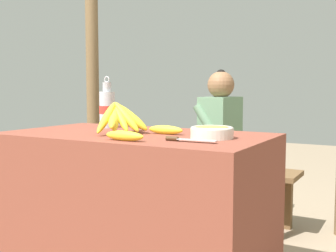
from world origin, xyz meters
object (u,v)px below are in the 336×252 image
object	(u,v)px
loose_banana_front	(124,136)
banana_bunch_green	(144,151)
wooden_bench	(190,172)
banana_bunch_ripe	(122,118)
knife	(184,139)
support_post_near	(93,73)
water_bottle	(107,108)
serving_bowl	(212,132)
seated_vendor	(215,136)
loose_banana_side	(166,130)

from	to	relation	value
loose_banana_front	banana_bunch_green	size ratio (longest dim) A/B	0.69
loose_banana_front	wooden_bench	xyz separation A→B (m)	(-0.37, 1.38, -0.44)
banana_bunch_ripe	knife	distance (m)	0.45
support_post_near	water_bottle	bearing A→B (deg)	-47.30
support_post_near	serving_bowl	bearing A→B (deg)	-36.30
loose_banana_front	seated_vendor	bearing A→B (deg)	96.60
loose_banana_side	banana_bunch_green	xyz separation A→B (m)	(-0.81, 1.05, -0.30)
loose_banana_front	support_post_near	size ratio (longest dim) A/B	0.09
knife	serving_bowl	bearing A→B (deg)	68.92
banana_bunch_ripe	water_bottle	distance (m)	0.33
water_bottle	loose_banana_side	world-z (taller)	water_bottle
water_bottle	wooden_bench	size ratio (longest dim) A/B	0.18
loose_banana_front	support_post_near	xyz separation A→B (m)	(-1.45, 1.55, 0.34)
serving_bowl	loose_banana_front	distance (m)	0.40
support_post_near	banana_bunch_green	bearing A→B (deg)	-15.34
water_bottle	loose_banana_side	size ratio (longest dim) A/B	1.52
knife	banana_bunch_green	bearing A→B (deg)	126.20
banana_bunch_ripe	wooden_bench	size ratio (longest dim) A/B	0.23
banana_bunch_ripe	support_post_near	size ratio (longest dim) A/B	0.17
knife	support_post_near	size ratio (longest dim) A/B	0.10
loose_banana_front	support_post_near	distance (m)	2.15
loose_banana_front	wooden_bench	bearing A→B (deg)	105.17
loose_banana_side	banana_bunch_green	distance (m)	1.36
serving_bowl	seated_vendor	world-z (taller)	seated_vendor
wooden_bench	seated_vendor	bearing A→B (deg)	-7.71
banana_bunch_ripe	loose_banana_side	bearing A→B (deg)	19.16
knife	support_post_near	distance (m)	2.25
water_bottle	loose_banana_side	xyz separation A→B (m)	(0.46, -0.14, -0.09)
loose_banana_side	wooden_bench	bearing A→B (deg)	110.48
banana_bunch_green	support_post_near	bearing A→B (deg)	164.66
wooden_bench	banana_bunch_green	world-z (taller)	banana_bunch_green
banana_bunch_green	loose_banana_side	bearing A→B (deg)	-52.46
seated_vendor	banana_bunch_ripe	bearing A→B (deg)	91.92
loose_banana_front	knife	distance (m)	0.25
banana_bunch_ripe	support_post_near	bearing A→B (deg)	134.15
water_bottle	wooden_bench	bearing A→B (deg)	85.82
serving_bowl	loose_banana_front	bearing A→B (deg)	-137.13
loose_banana_front	serving_bowl	bearing A→B (deg)	42.87
knife	seated_vendor	size ratio (longest dim) A/B	0.20
loose_banana_side	support_post_near	world-z (taller)	support_post_near
banana_bunch_green	support_post_near	distance (m)	0.94
water_bottle	knife	size ratio (longest dim) A/B	1.28
water_bottle	banana_bunch_green	distance (m)	1.05
banana_bunch_ripe	serving_bowl	xyz separation A→B (m)	(0.47, 0.03, -0.05)
loose_banana_side	knife	world-z (taller)	loose_banana_side
knife	wooden_bench	distance (m)	1.48
banana_bunch_ripe	water_bottle	xyz separation A→B (m)	(-0.26, 0.21, 0.03)
support_post_near	loose_banana_side	bearing A→B (deg)	-39.94
loose_banana_side	support_post_near	distance (m)	1.96
loose_banana_front	loose_banana_side	world-z (taller)	same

